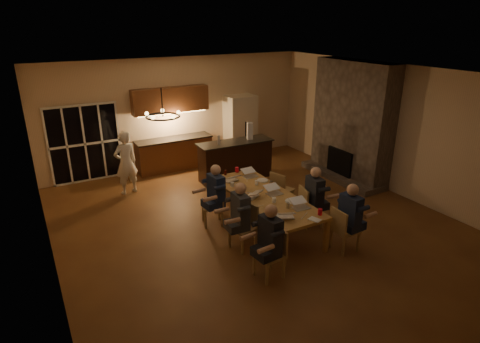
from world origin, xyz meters
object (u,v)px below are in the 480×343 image
laptop_a (285,211)px  can_silver (288,205)px  laptop_b (301,203)px  person_left_far (216,195)px  person_right_near (350,218)px  laptop_e (230,176)px  bar_blender (250,131)px  laptop_f (251,172)px  plate_far (263,180)px  person_left_mid (240,217)px  plate_left (277,216)px  redcup_near (320,212)px  bar_bottle (219,140)px  plate_near (292,201)px  mug_back (232,185)px  chair_left_mid (243,227)px  laptop_d (275,189)px  can_right (271,183)px  chair_right_near (345,229)px  standing_person (126,163)px  mug_front (274,200)px  redcup_far (237,170)px  dining_table (264,211)px  can_cola (225,172)px  person_right_mid (314,198)px  chair_left_near (269,254)px  laptop_c (251,192)px  chair_left_far (212,205)px  person_left_near (270,242)px  bar_island (235,160)px  chandelier (163,116)px  mug_mid (256,183)px  chair_right_far (282,189)px

laptop_a → can_silver: 0.37m
laptop_b → person_left_far: bearing=130.9°
person_right_near → laptop_e: person_right_near is taller
bar_blender → laptop_a: bearing=-92.3°
laptop_f → plate_far: size_ratio=1.28×
person_left_mid → plate_left: bearing=55.2°
redcup_near → bar_bottle: bar_bottle is taller
plate_left → bar_bottle: bar_bottle is taller
laptop_a → plate_near: 0.71m
laptop_b → bar_bottle: (0.02, 3.59, 0.34)m
laptop_b → mug_back: 1.73m
laptop_e → chair_left_mid: bearing=62.8°
laptop_f → chair_left_mid: bearing=-128.2°
person_left_far → laptop_f: bearing=107.4°
laptop_d → can_right: 0.45m
mug_back → bar_blender: (1.65, 2.03, 0.51)m
can_right → chair_right_near: bearing=-75.8°
standing_person → mug_front: 4.16m
chair_left_mid → laptop_b: laptop_b is taller
redcup_far → person_left_mid: bearing=-117.2°
dining_table → can_cola: bearing=97.6°
chair_left_mid → can_right: (1.19, 0.84, 0.37)m
mug_front → can_right: 0.85m
laptop_d → bar_blender: (1.06, 2.82, 0.45)m
can_silver → can_right: (0.33, 1.09, 0.00)m
person_left_mid → can_right: 1.51m
chair_left_mid → plate_near: bearing=73.9°
laptop_a → laptop_e: (-0.04, 2.07, 0.00)m
plate_near → person_right_mid: bearing=0.9°
chair_left_near → person_right_mid: size_ratio=0.64×
can_silver → laptop_d: bearing=77.6°
laptop_a → mug_front: (0.17, 0.62, -0.06)m
chair_left_near → plate_far: (1.27, 2.24, 0.31)m
laptop_b → laptop_c: (-0.57, 0.92, 0.00)m
chair_left_far → bar_blender: size_ratio=1.92×
person_left_near → person_right_near: same height
redcup_near → can_cola: size_ratio=1.00×
laptop_b → bar_island: bearing=85.4°
laptop_e → chandelier: bearing=29.4°
person_right_mid → person_left_far: 2.06m
bar_island → redcup_far: bar_island is taller
person_right_near → mug_mid: size_ratio=13.80×
bar_blender → person_left_mid: bearing=-104.1°
chair_right_far → can_right: (-0.53, -0.30, 0.37)m
laptop_f → mug_back: size_ratio=3.20×
person_right_mid → can_silver: size_ratio=11.50×
chair_left_mid → person_right_mid: size_ratio=0.64×
chair_left_near → mug_mid: (1.02, 2.10, 0.36)m
mug_back → can_silver: bearing=-73.5°
bar_bottle → mug_mid: bearing=-94.2°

